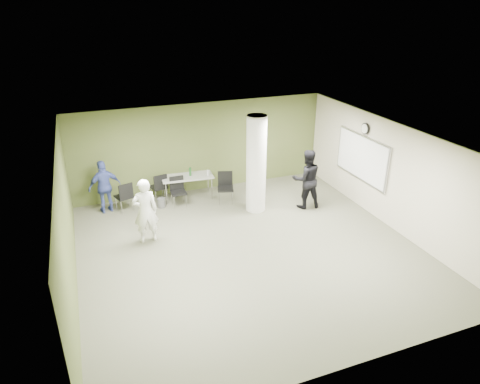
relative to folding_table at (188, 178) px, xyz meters
name	(u,v)px	position (x,y,z in m)	size (l,w,h in m)	color
floor	(249,250)	(0.63, -3.45, -0.68)	(8.00, 8.00, 0.00)	#4F503F
ceiling	(251,140)	(0.63, -3.45, 2.12)	(8.00, 8.00, 0.00)	white
wall_back	(202,147)	(0.63, 0.55, 0.72)	(8.00, 0.02, 2.80)	#4E5C2B
wall_left	(67,228)	(-3.37, -3.45, 0.72)	(0.02, 8.00, 2.80)	#4E5C2B
wall_right_cream	(391,175)	(4.63, -3.45, 0.72)	(0.02, 8.00, 2.80)	beige
column	(256,164)	(1.63, -1.45, 0.72)	(0.56, 0.56, 2.80)	silver
whiteboard	(362,158)	(4.56, -2.25, 0.82)	(0.05, 2.30, 1.30)	silver
wall_clock	(365,129)	(4.56, -2.25, 1.67)	(0.06, 0.32, 0.32)	black
folding_table	(188,178)	(0.00, 0.00, 0.00)	(1.59, 0.79, 0.98)	#9C9B96
wastebasket	(161,203)	(-0.91, -0.32, -0.54)	(0.24, 0.24, 0.28)	#4C4C4C
chair_back_left	(125,195)	(-1.91, -0.21, -0.17)	(0.56, 0.56, 0.89)	black
chair_back_right	(159,185)	(-0.85, 0.12, -0.17)	(0.51, 0.51, 0.88)	black
chair_table_left	(178,189)	(-0.40, -0.33, -0.18)	(0.44, 0.44, 0.87)	black
chair_table_right	(225,185)	(0.99, -0.61, -0.14)	(0.58, 0.58, 0.93)	black
woman_white	(145,211)	(-1.61, -2.12, 0.16)	(0.62, 0.40, 1.69)	white
man_black	(306,179)	(3.07, -1.80, 0.20)	(0.86, 0.67, 1.77)	black
man_blue	(105,187)	(-2.42, -0.05, 0.10)	(0.91, 0.38, 1.56)	#3F4E9E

